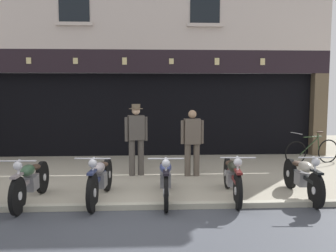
# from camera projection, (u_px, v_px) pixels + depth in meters

# --- Properties ---
(ground) EXTENTS (23.36, 22.00, 0.18)m
(ground) POSITION_uv_depth(u_px,v_px,m) (146.00, 235.00, 5.30)
(ground) COLOR #A49C89
(shop_facade) EXTENTS (11.66, 4.42, 6.35)m
(shop_facade) POSITION_uv_depth(u_px,v_px,m) (148.00, 100.00, 13.07)
(shop_facade) COLOR black
(shop_facade) RESTS_ON ground
(motorcycle_left) EXTENTS (0.62, 1.95, 0.92)m
(motorcycle_left) POSITION_uv_depth(u_px,v_px,m) (31.00, 181.00, 6.64)
(motorcycle_left) COLOR black
(motorcycle_left) RESTS_ON ground
(motorcycle_center_left) EXTENTS (0.62, 2.01, 0.93)m
(motorcycle_center_left) POSITION_uv_depth(u_px,v_px,m) (100.00, 178.00, 6.80)
(motorcycle_center_left) COLOR black
(motorcycle_center_left) RESTS_ON ground
(motorcycle_center) EXTENTS (0.62, 2.09, 0.92)m
(motorcycle_center) POSITION_uv_depth(u_px,v_px,m) (165.00, 177.00, 6.87)
(motorcycle_center) COLOR black
(motorcycle_center) RESTS_ON ground
(motorcycle_center_right) EXTENTS (0.62, 2.03, 0.92)m
(motorcycle_center_right) POSITION_uv_depth(u_px,v_px,m) (232.00, 176.00, 6.98)
(motorcycle_center_right) COLOR black
(motorcycle_center_right) RESTS_ON ground
(motorcycle_right) EXTENTS (0.62, 1.94, 0.91)m
(motorcycle_right) POSITION_uv_depth(u_px,v_px,m) (302.00, 176.00, 6.98)
(motorcycle_right) COLOR black
(motorcycle_right) RESTS_ON ground
(salesman_left) EXTENTS (0.55, 0.34, 1.74)m
(salesman_left) POSITION_uv_depth(u_px,v_px,m) (136.00, 136.00, 8.77)
(salesman_left) COLOR #47423D
(salesman_left) RESTS_ON ground
(shopkeeper_center) EXTENTS (0.56, 0.26, 1.60)m
(shopkeeper_center) POSITION_uv_depth(u_px,v_px,m) (192.00, 140.00, 8.72)
(shopkeeper_center) COLOR brown
(shopkeeper_center) RESTS_ON ground
(advert_board_near) EXTENTS (0.67, 0.03, 1.06)m
(advert_board_near) POSITION_uv_depth(u_px,v_px,m) (227.00, 102.00, 11.61)
(advert_board_near) COLOR silver
(advert_board_far) EXTENTS (0.82, 0.03, 1.07)m
(advert_board_far) POSITION_uv_depth(u_px,v_px,m) (263.00, 99.00, 11.66)
(advert_board_far) COLOR beige
(leaning_bicycle) EXTENTS (1.73, 0.60, 0.93)m
(leaning_bicycle) POSITION_uv_depth(u_px,v_px,m) (312.00, 151.00, 10.25)
(leaning_bicycle) COLOR black
(leaning_bicycle) RESTS_ON ground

